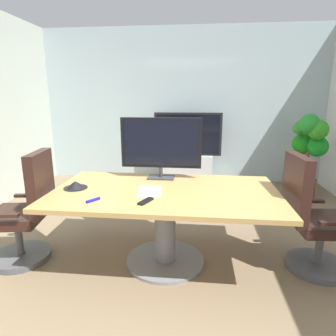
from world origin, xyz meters
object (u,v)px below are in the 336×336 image
object	(u,v)px
wall_display_unit	(187,161)
potted_plant	(309,147)
remote_control	(146,201)
tv_monitor	(161,145)
conference_phone	(75,185)
office_chair_left	(26,216)
office_chair_right	(312,224)
conference_table	(165,208)

from	to	relation	value
wall_display_unit	potted_plant	bearing A→B (deg)	-14.77
wall_display_unit	remote_control	distance (m)	2.98
tv_monitor	potted_plant	distance (m)	2.74
conference_phone	remote_control	xyz separation A→B (m)	(0.73, -0.30, -0.02)
office_chair_left	conference_phone	world-z (taller)	office_chair_left
tv_monitor	conference_phone	xyz separation A→B (m)	(-0.76, -0.44, -0.33)
remote_control	office_chair_left	bearing A→B (deg)	-167.47
tv_monitor	remote_control	xyz separation A→B (m)	(-0.03, -0.73, -0.35)
potted_plant	office_chair_right	bearing A→B (deg)	-108.00
potted_plant	conference_phone	world-z (taller)	potted_plant
conference_phone	remote_control	distance (m)	0.79
office_chair_right	remote_control	world-z (taller)	office_chair_right
wall_display_unit	potted_plant	world-z (taller)	potted_plant
potted_plant	remote_control	size ratio (longest dim) A/B	7.85
wall_display_unit	potted_plant	xyz separation A→B (m)	(1.92, -0.51, 0.37)
tv_monitor	conference_phone	bearing A→B (deg)	-149.98
conference_table	tv_monitor	bearing A→B (deg)	102.45
conference_table	office_chair_right	size ratio (longest dim) A/B	1.90
conference_phone	office_chair_left	bearing A→B (deg)	-172.43
remote_control	potted_plant	bearing A→B (deg)	72.02
office_chair_left	wall_display_unit	bearing A→B (deg)	143.85
office_chair_right	tv_monitor	xyz separation A→B (m)	(-1.43, 0.38, 0.64)
office_chair_right	tv_monitor	bearing A→B (deg)	71.63
conference_table	tv_monitor	distance (m)	0.68
tv_monitor	conference_phone	size ratio (longest dim) A/B	3.82
conference_table	wall_display_unit	xyz separation A→B (m)	(0.10, 2.63, -0.12)
conference_table	office_chair_left	world-z (taller)	office_chair_left
conference_phone	remote_control	world-z (taller)	conference_phone
office_chair_right	remote_control	xyz separation A→B (m)	(-1.46, -0.36, 0.29)
conference_table	office_chair_left	distance (m)	1.35
office_chair_left	tv_monitor	world-z (taller)	tv_monitor
conference_table	potted_plant	xyz separation A→B (m)	(2.02, 2.12, 0.25)
conference_table	conference_phone	bearing A→B (deg)	-177.90
conference_table	conference_phone	size ratio (longest dim) A/B	9.44
tv_monitor	remote_control	size ratio (longest dim) A/B	4.94
tv_monitor	wall_display_unit	distance (m)	2.33
tv_monitor	conference_phone	world-z (taller)	tv_monitor
conference_table	office_chair_left	bearing A→B (deg)	-175.88
office_chair_left	conference_phone	size ratio (longest dim) A/B	4.95
tv_monitor	potted_plant	bearing A→B (deg)	39.10
tv_monitor	conference_table	bearing A→B (deg)	-77.55
office_chair_right	wall_display_unit	bearing A→B (deg)	21.91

